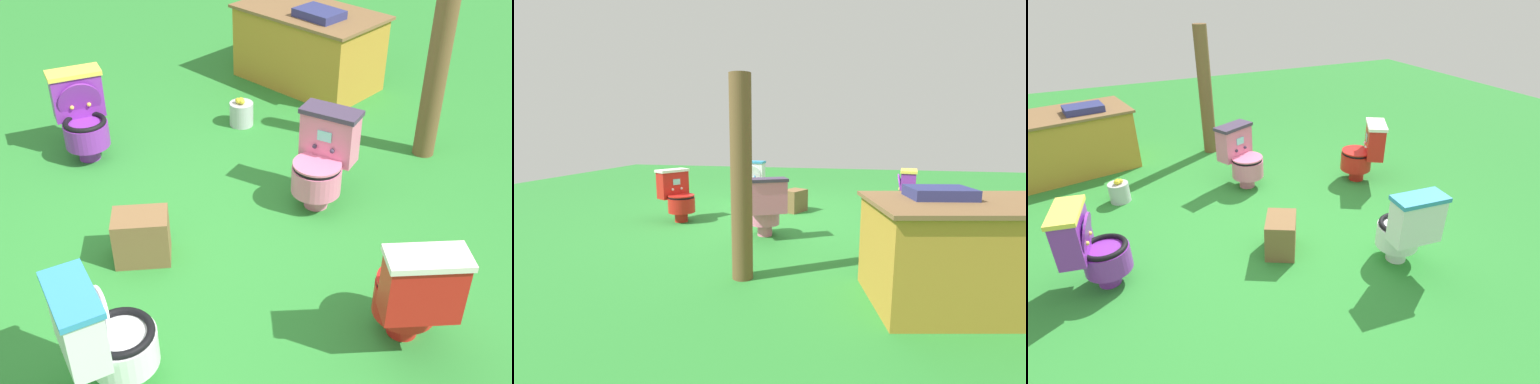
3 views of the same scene
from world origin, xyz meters
The scene contains 9 objects.
ground centered at (0.00, 0.00, 0.00)m, with size 14.00×14.00×0.00m, color #2D8433.
toilet_purple centered at (-1.56, -0.16, 0.37)m, with size 0.55×0.48×0.73m.
toilet_white centered at (0.84, -1.00, 0.37)m, with size 0.45×0.53×0.73m.
toilet_red centered at (1.50, 0.53, 0.37)m, with size 0.63×0.60×0.73m.
toilet_pink centered at (0.12, 1.04, 0.37)m, with size 0.58×0.62×0.73m.
vendor_table centered at (-1.68, 2.33, 0.39)m, with size 1.61×1.14×0.85m.
wooden_post centered at (0.06, 2.23, 0.85)m, with size 0.18×0.18×1.71m, color brown.
small_crate centered at (-0.03, -0.38, 0.17)m, with size 0.36×0.26×0.35m, color brown.
lemon_bucket centered at (-1.27, 1.23, 0.12)m, with size 0.22×0.22×0.28m.
Camera 2 is at (-0.75, 4.98, 1.26)m, focal length 24.42 mm.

